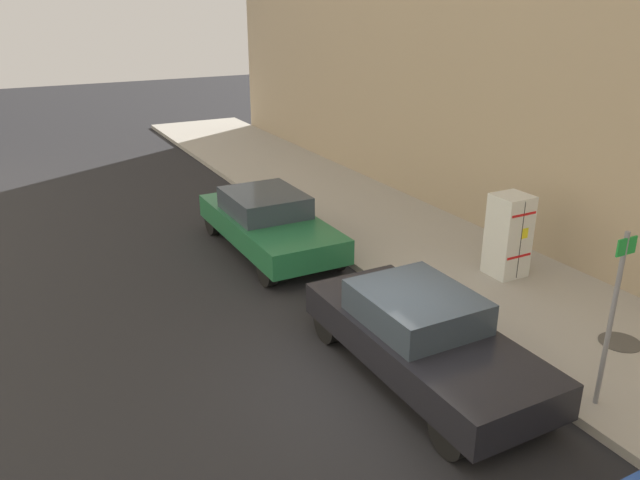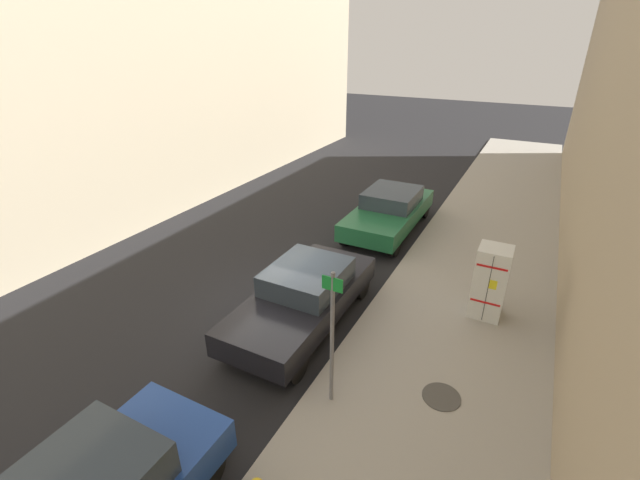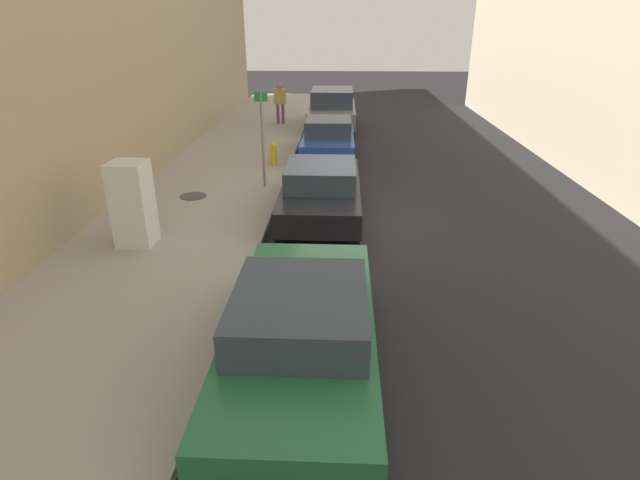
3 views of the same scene
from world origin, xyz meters
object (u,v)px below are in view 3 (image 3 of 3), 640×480
Objects in this scene: discarded_refrigerator at (133,204)px; parked_sedan_green at (301,330)px; parked_hatchback_blue at (328,139)px; parked_suv_gray at (332,109)px; pedestrian_walking_far at (280,100)px; parked_sedan_dark at (321,189)px; street_sign_post at (262,134)px; fire_hydrant at (274,154)px.

parked_sedan_green is (3.75, -3.91, -0.30)m from discarded_refrigerator.
parked_suv_gray is (0.00, 5.15, 0.19)m from parked_hatchback_blue.
pedestrian_walking_far is 0.43× the size of parked_hatchback_blue.
parked_sedan_dark is 1.00× the size of parked_suv_gray.
discarded_refrigerator is 0.39× the size of parked_suv_gray.
parked_sedan_dark is (3.75, 2.06, -0.30)m from discarded_refrigerator.
parked_suv_gray is (0.00, 10.84, 0.19)m from parked_sedan_dark.
parked_suv_gray is (2.35, -0.55, -0.28)m from pedestrian_walking_far.
parked_suv_gray is at bearing 73.80° from discarded_refrigerator.
parked_sedan_green is (2.35, -17.36, -0.46)m from pedestrian_walking_far.
pedestrian_walking_far is at bearing 101.65° from parked_sedan_dark.
discarded_refrigerator is 4.58m from street_sign_post.
discarded_refrigerator is 0.42× the size of parked_hatchback_blue.
parked_sedan_green is 1.03× the size of parked_suv_gray.
parked_sedan_green is 11.66m from parked_hatchback_blue.
pedestrian_walking_far reaches higher than parked_suv_gray.
pedestrian_walking_far is at bearing 84.05° from discarded_refrigerator.
street_sign_post reaches higher than fire_hydrant.
parked_suv_gray is at bearing 90.00° from parked_hatchback_blue.
parked_suv_gray is (0.00, 16.81, 0.18)m from parked_sedan_green.
fire_hydrant is (-0.04, 2.34, -1.12)m from street_sign_post.
discarded_refrigerator reaches higher than parked_suv_gray.
parked_suv_gray is at bearing 90.00° from parked_sedan_green.
pedestrian_walking_far reaches higher than parked_sedan_green.
parked_hatchback_blue is 0.91× the size of parked_suv_gray.
parked_suv_gray reaches higher than parked_hatchback_blue.
parked_hatchback_blue is (3.75, 7.75, -0.30)m from discarded_refrigerator.
pedestrian_walking_far is (-0.62, 7.07, 0.67)m from fire_hydrant.
fire_hydrant is 0.16× the size of parked_suv_gray.
parked_sedan_dark is 1.09× the size of parked_hatchback_blue.
discarded_refrigerator is at bearing -117.02° from street_sign_post.
parked_sedan_green is 16.81m from parked_suv_gray.
parked_sedan_dark is 5.68m from parked_hatchback_blue.
parked_hatchback_blue is at bearing 90.00° from parked_sedan_dark.
pedestrian_walking_far is 11.63m from parked_sedan_dark.
parked_hatchback_blue is at bearing 64.18° from discarded_refrigerator.
parked_sedan_green is 5.97m from parked_sedan_dark.
parked_suv_gray is at bearing 79.22° from street_sign_post.
pedestrian_walking_far is at bearing 112.38° from parked_hatchback_blue.
parked_sedan_green is 1.03× the size of parked_sedan_dark.
fire_hydrant is at bearing 111.78° from parked_sedan_dark.
parked_hatchback_blue is at bearing 90.00° from parked_sedan_green.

